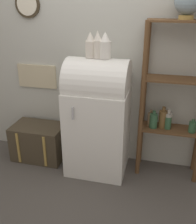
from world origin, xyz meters
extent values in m
plane|color=#4C4742|center=(0.00, 0.00, 0.00)|extent=(12.00, 12.00, 0.00)
cube|color=#B7B7AD|center=(0.00, 0.58, 1.35)|extent=(7.00, 0.05, 2.70)
cylinder|color=#382D1E|center=(-0.89, 0.54, 1.86)|extent=(0.30, 0.03, 0.30)
cylinder|color=beige|center=(-0.89, 0.52, 1.86)|extent=(0.24, 0.01, 0.24)
cube|color=#C6B793|center=(-0.86, 0.54, 1.03)|extent=(0.51, 0.02, 0.29)
cube|color=white|center=(0.00, 0.26, 0.51)|extent=(0.68, 0.58, 1.01)
cylinder|color=white|center=(0.00, 0.26, 1.08)|extent=(0.67, 0.55, 0.55)
cylinder|color=#B7B7BC|center=(-0.19, -0.05, 0.84)|extent=(0.02, 0.02, 0.14)
cube|color=#423828|center=(-0.80, 0.30, 0.23)|extent=(0.64, 0.41, 0.45)
cube|color=#AD8942|center=(-0.97, 0.09, 0.23)|extent=(0.03, 0.01, 0.41)
cube|color=#AD8942|center=(-0.62, 0.09, 0.23)|extent=(0.03, 0.01, 0.41)
cylinder|color=brown|center=(0.49, 0.26, 0.87)|extent=(0.05, 0.05, 1.74)
cylinder|color=brown|center=(0.49, 0.51, 0.87)|extent=(0.05, 0.05, 1.74)
cube|color=brown|center=(0.81, 0.38, 0.57)|extent=(0.68, 0.27, 0.02)
cube|color=brown|center=(0.81, 0.38, 1.15)|extent=(0.68, 0.27, 0.02)
cube|color=brown|center=(0.81, 0.38, 1.73)|extent=(0.68, 0.27, 0.02)
cylinder|color=brown|center=(0.72, 0.39, 0.68)|extent=(0.09, 0.09, 0.20)
cylinder|color=brown|center=(0.72, 0.39, 0.81)|extent=(0.04, 0.04, 0.05)
cylinder|color=#335B3D|center=(1.04, 0.35, 0.64)|extent=(0.08, 0.08, 0.12)
cylinder|color=#335B3D|center=(1.04, 0.35, 0.72)|extent=(0.03, 0.03, 0.03)
cylinder|color=#335B3D|center=(0.62, 0.36, 0.66)|extent=(0.09, 0.09, 0.16)
cylinder|color=#335B3D|center=(0.62, 0.36, 0.76)|extent=(0.04, 0.04, 0.04)
cylinder|color=#9E998E|center=(0.78, 0.38, 0.67)|extent=(0.08, 0.08, 0.18)
cylinder|color=#9E998E|center=(0.78, 0.38, 0.79)|extent=(0.03, 0.03, 0.05)
cylinder|color=#7F6647|center=(0.59, 0.40, 0.66)|extent=(0.07, 0.07, 0.15)
cylinder|color=#7F6647|center=(0.59, 0.40, 0.75)|extent=(0.03, 0.03, 0.04)
cylinder|color=#335B3D|center=(0.78, 0.37, 0.65)|extent=(0.07, 0.07, 0.14)
cylinder|color=#335B3D|center=(0.78, 0.37, 0.74)|extent=(0.03, 0.03, 0.04)
cylinder|color=#AD8942|center=(0.83, 0.40, 1.76)|extent=(0.14, 0.14, 0.04)
sphere|color=#7F939E|center=(0.83, 0.40, 1.91)|extent=(0.25, 0.25, 0.25)
cylinder|color=silver|center=(-0.08, 0.27, 1.44)|extent=(0.10, 0.10, 0.17)
cone|color=silver|center=(-0.08, 0.27, 1.57)|extent=(0.09, 0.09, 0.09)
cylinder|color=silver|center=(0.00, 0.26, 1.45)|extent=(0.09, 0.09, 0.18)
cone|color=silver|center=(0.00, 0.26, 1.58)|extent=(0.07, 0.07, 0.10)
cylinder|color=white|center=(0.08, 0.26, 1.44)|extent=(0.12, 0.12, 0.17)
cone|color=white|center=(0.08, 0.26, 1.58)|extent=(0.10, 0.10, 0.09)
camera|label=1|loc=(0.66, -2.37, 1.93)|focal=42.00mm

